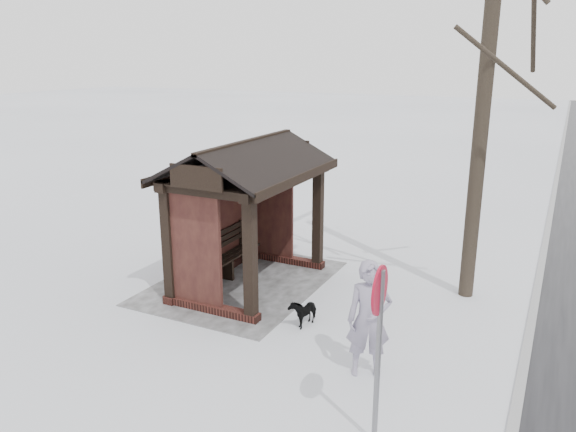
# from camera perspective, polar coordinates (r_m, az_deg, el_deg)

# --- Properties ---
(ground) EXTENTS (120.00, 120.00, 0.00)m
(ground) POSITION_cam_1_polar(r_m,az_deg,el_deg) (12.07, -3.86, -6.93)
(ground) COLOR silver
(ground) RESTS_ON ground
(kerb) EXTENTS (120.00, 0.15, 0.06)m
(kerb) POSITION_cam_1_polar(r_m,az_deg,el_deg) (10.65, 23.23, -11.49)
(kerb) COLOR gray
(kerb) RESTS_ON ground
(trampled_patch) EXTENTS (4.20, 3.20, 0.02)m
(trampled_patch) POSITION_cam_1_polar(r_m,az_deg,el_deg) (12.16, -4.68, -6.73)
(trampled_patch) COLOR #999A9F
(trampled_patch) RESTS_ON ground
(bus_shelter) EXTENTS (3.60, 2.40, 3.09)m
(bus_shelter) POSITION_cam_1_polar(r_m,az_deg,el_deg) (11.48, -4.74, 3.22)
(bus_shelter) COLOR #381A14
(bus_shelter) RESTS_ON ground
(pedestrian) EXTENTS (0.66, 0.78, 1.82)m
(pedestrian) POSITION_cam_1_polar(r_m,az_deg,el_deg) (8.58, 8.22, -10.34)
(pedestrian) COLOR gray
(pedestrian) RESTS_ON ground
(dog) EXTENTS (0.66, 0.38, 0.52)m
(dog) POSITION_cam_1_polar(r_m,az_deg,el_deg) (10.25, 1.58, -9.62)
(dog) COLOR black
(dog) RESTS_ON ground
(road_sign) EXTENTS (0.60, 0.10, 2.37)m
(road_sign) POSITION_cam_1_polar(r_m,az_deg,el_deg) (6.81, 9.19, -10.24)
(road_sign) COLOR slate
(road_sign) RESTS_ON ground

